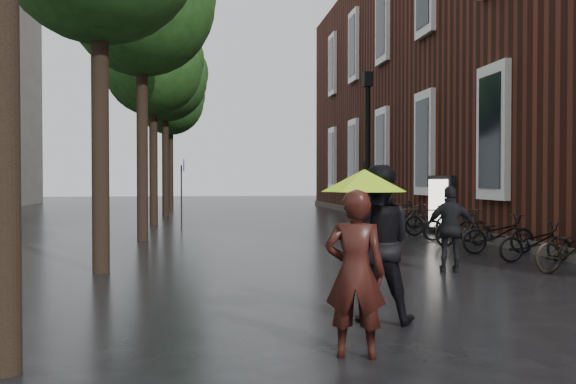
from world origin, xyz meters
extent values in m
cube|color=#38160F|center=(10.50, 19.50, 6.00)|extent=(10.00, 33.00, 12.00)
cube|color=silver|center=(5.45, 10.50, 3.00)|extent=(0.25, 1.60, 3.60)
cube|color=black|center=(5.35, 10.50, 3.00)|extent=(0.10, 1.20, 3.00)
cube|color=silver|center=(5.45, 15.50, 3.00)|extent=(0.25, 1.60, 3.60)
cube|color=black|center=(5.35, 15.50, 3.00)|extent=(0.10, 1.20, 3.00)
cube|color=silver|center=(5.45, 20.50, 3.00)|extent=(0.25, 1.60, 3.60)
cube|color=black|center=(5.35, 20.50, 3.00)|extent=(0.10, 1.20, 3.00)
cube|color=silver|center=(5.45, 20.50, 8.50)|extent=(0.25, 1.60, 3.60)
cube|color=black|center=(5.35, 20.50, 8.50)|extent=(0.10, 1.20, 3.00)
cube|color=silver|center=(5.45, 25.50, 3.00)|extent=(0.25, 1.60, 3.60)
cube|color=black|center=(5.35, 25.50, 3.00)|extent=(0.10, 1.20, 3.00)
cube|color=silver|center=(5.45, 25.50, 8.50)|extent=(0.25, 1.60, 3.60)
cube|color=black|center=(5.35, 25.50, 8.50)|extent=(0.10, 1.20, 3.00)
cube|color=silver|center=(5.45, 30.50, 3.00)|extent=(0.25, 1.60, 3.60)
cube|color=black|center=(5.35, 30.50, 3.00)|extent=(0.10, 1.20, 3.00)
cube|color=silver|center=(5.45, 30.50, 8.50)|extent=(0.25, 1.60, 3.60)
cube|color=black|center=(5.35, 30.50, 8.50)|extent=(0.10, 1.20, 3.00)
cube|color=#3F3833|center=(5.60, 19.50, 0.15)|extent=(0.40, 33.00, 0.30)
cylinder|color=black|center=(-4.00, 1.00, 2.34)|extent=(0.32, 0.32, 4.68)
cylinder|color=black|center=(-4.10, 7.00, 2.25)|extent=(0.32, 0.32, 4.51)
cylinder|color=black|center=(-3.90, 13.00, 2.48)|extent=(0.32, 0.32, 4.95)
cylinder|color=black|center=(-4.05, 19.00, 2.20)|extent=(0.32, 0.32, 4.40)
cylinder|color=black|center=(-3.95, 25.00, 2.39)|extent=(0.32, 0.32, 4.79)
cylinder|color=black|center=(-4.00, 31.00, 2.28)|extent=(0.32, 0.32, 4.57)
imported|color=black|center=(-0.75, 1.06, 0.82)|extent=(0.69, 0.55, 1.64)
imported|color=black|center=(-0.13, 2.46, 0.96)|extent=(1.09, 0.95, 1.92)
cylinder|color=black|center=(-0.45, 1.82, 1.11)|extent=(0.02, 0.02, 1.24)
cone|color=#B5F019|center=(-0.45, 1.82, 1.73)|extent=(0.98, 0.98, 0.25)
cylinder|color=black|center=(-0.45, 1.82, 1.89)|extent=(0.02, 0.02, 0.08)
imported|color=black|center=(2.42, 6.19, 0.81)|extent=(1.02, 0.64, 1.62)
imported|color=black|center=(4.66, 5.78, 0.46)|extent=(1.84, 0.89, 0.92)
imported|color=black|center=(4.70, 7.20, 0.42)|extent=(1.62, 0.58, 0.85)
imported|color=black|center=(4.63, 8.66, 0.47)|extent=(1.78, 0.65, 0.93)
imported|color=black|center=(4.49, 10.31, 0.51)|extent=(1.76, 0.83, 1.02)
imported|color=black|center=(4.69, 11.54, 0.47)|extent=(1.61, 0.78, 0.93)
imported|color=black|center=(4.75, 13.24, 0.49)|extent=(1.65, 0.50, 0.98)
imported|color=black|center=(4.44, 14.55, 0.47)|extent=(1.61, 0.63, 0.94)
imported|color=black|center=(4.69, 15.94, 0.52)|extent=(1.78, 0.62, 1.05)
imported|color=black|center=(4.56, 17.41, 0.50)|extent=(1.68, 0.60, 0.99)
imported|color=black|center=(4.71, 19.07, 0.51)|extent=(1.74, 0.60, 1.03)
cube|color=black|center=(5.32, 13.66, 0.93)|extent=(0.26, 1.24, 1.87)
cube|color=white|center=(5.18, 13.66, 0.98)|extent=(0.04, 1.04, 1.53)
cylinder|color=black|center=(2.01, 10.56, 2.11)|extent=(0.13, 0.13, 4.22)
cube|color=black|center=(2.01, 10.56, 4.32)|extent=(0.23, 0.23, 0.37)
sphere|color=#FFE5B2|center=(2.01, 10.56, 4.32)|extent=(0.19, 0.19, 0.19)
cylinder|color=#262628|center=(-2.96, 17.69, 1.13)|extent=(0.05, 0.05, 2.26)
cylinder|color=#0D1894|center=(-2.87, 17.69, 2.26)|extent=(0.03, 0.45, 0.45)
camera|label=1|loc=(-2.24, -4.72, 1.74)|focal=38.00mm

